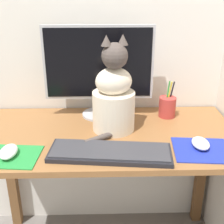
% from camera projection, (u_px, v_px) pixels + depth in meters
% --- Properties ---
extents(wall_back, '(7.00, 0.04, 2.50)m').
position_uv_depth(wall_back, '(105.00, 2.00, 1.46)').
color(wall_back, silver).
rests_on(wall_back, ground_plane).
extents(desk, '(1.15, 0.59, 0.72)m').
position_uv_depth(desk, '(107.00, 156.00, 1.42)').
color(desk, brown).
rests_on(desk, ground_plane).
extents(monitor, '(0.52, 0.17, 0.44)m').
position_uv_depth(monitor, '(99.00, 68.00, 1.46)').
color(monitor, '#B2B2B7').
rests_on(monitor, desk).
extents(keyboard, '(0.49, 0.21, 0.02)m').
position_uv_depth(keyboard, '(110.00, 152.00, 1.20)').
color(keyboard, black).
rests_on(keyboard, desk).
extents(mousepad_left, '(0.21, 0.19, 0.00)m').
position_uv_depth(mousepad_left, '(14.00, 156.00, 1.19)').
color(mousepad_left, '#238438').
rests_on(mousepad_left, desk).
extents(mousepad_right, '(0.24, 0.21, 0.00)m').
position_uv_depth(mousepad_right, '(202.00, 150.00, 1.24)').
color(mousepad_right, '#1E2D9E').
rests_on(mousepad_right, desk).
extents(computer_mouse_left, '(0.06, 0.11, 0.03)m').
position_uv_depth(computer_mouse_left, '(9.00, 152.00, 1.19)').
color(computer_mouse_left, white).
rests_on(computer_mouse_left, mousepad_left).
extents(computer_mouse_right, '(0.07, 0.10, 0.03)m').
position_uv_depth(computer_mouse_right, '(201.00, 143.00, 1.25)').
color(computer_mouse_right, white).
rests_on(computer_mouse_right, mousepad_right).
extents(cat, '(0.25, 0.28, 0.42)m').
position_uv_depth(cat, '(114.00, 96.00, 1.35)').
color(cat, beige).
rests_on(cat, desk).
extents(pen_cup, '(0.08, 0.08, 0.18)m').
position_uv_depth(pen_cup, '(167.00, 107.00, 1.52)').
color(pen_cup, '#B23833').
rests_on(pen_cup, desk).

